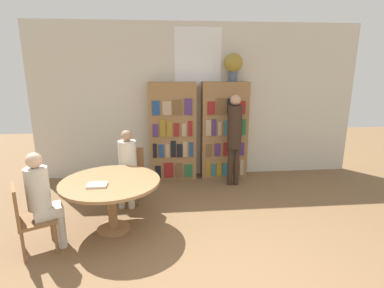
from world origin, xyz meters
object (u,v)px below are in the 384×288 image
object	(u,v)px
chair_left_side	(131,172)
seated_reader_right	(43,196)
bookshelf_left	(173,132)
librarian_standing	(234,132)
seated_reader_left	(127,163)
chair_near_camera	(28,216)
reading_table	(111,188)
bookshelf_right	(224,131)
flower_vase	(233,64)

from	to	relation	value
chair_left_side	seated_reader_right	world-z (taller)	seated_reader_right
bookshelf_left	librarian_standing	world-z (taller)	bookshelf_left
bookshelf_left	seated_reader_left	distance (m)	1.40
chair_near_camera	seated_reader_right	size ratio (longest dim) A/B	0.71
chair_left_side	seated_reader_left	size ratio (longest dim) A/B	0.72
chair_left_side	seated_reader_left	bearing A→B (deg)	90.00
chair_near_camera	chair_left_side	bearing A→B (deg)	117.00
reading_table	chair_left_side	world-z (taller)	chair_left_side
bookshelf_left	bookshelf_right	world-z (taller)	same
bookshelf_right	chair_left_side	xyz separation A→B (m)	(-1.75, -0.98, -0.46)
seated_reader_right	bookshelf_right	bearing A→B (deg)	104.46
bookshelf_right	reading_table	xyz separation A→B (m)	(-1.91, -1.95, -0.34)
chair_near_camera	librarian_standing	size ratio (longest dim) A/B	0.52
reading_table	bookshelf_left	bearing A→B (deg)	65.62
bookshelf_left	flower_vase	world-z (taller)	flower_vase
reading_table	seated_reader_right	bearing A→B (deg)	-153.00
bookshelf_right	seated_reader_right	bearing A→B (deg)	-138.54
seated_reader_left	seated_reader_right	xyz separation A→B (m)	(-0.85, -1.17, -0.00)
librarian_standing	bookshelf_left	bearing A→B (deg)	155.69
seated_reader_right	librarian_standing	world-z (taller)	librarian_standing
seated_reader_left	librarian_standing	bearing A→B (deg)	-151.74
reading_table	chair_left_side	xyz separation A→B (m)	(0.15, 0.98, -0.13)
flower_vase	seated_reader_left	world-z (taller)	flower_vase
seated_reader_left	seated_reader_right	distance (m)	1.44
bookshelf_right	reading_table	world-z (taller)	bookshelf_right
chair_near_camera	seated_reader_left	world-z (taller)	seated_reader_left
flower_vase	chair_near_camera	bearing A→B (deg)	-140.57
bookshelf_left	seated_reader_right	size ratio (longest dim) A/B	1.55
bookshelf_left	flower_vase	bearing A→B (deg)	0.23
bookshelf_left	seated_reader_left	bearing A→B (deg)	-123.35
chair_near_camera	chair_left_side	distance (m)	1.76
bookshelf_left	bookshelf_right	bearing A→B (deg)	-0.01
bookshelf_right	seated_reader_left	bearing A→B (deg)	-147.08
bookshelf_left	seated_reader_left	xyz separation A→B (m)	(-0.76, -1.15, -0.25)
bookshelf_right	chair_near_camera	size ratio (longest dim) A/B	2.17
chair_left_side	seated_reader_left	world-z (taller)	seated_reader_left
bookshelf_right	seated_reader_right	world-z (taller)	bookshelf_right
reading_table	chair_left_side	size ratio (longest dim) A/B	1.49
bookshelf_right	chair_left_side	bearing A→B (deg)	-150.85
flower_vase	chair_near_camera	xyz separation A→B (m)	(-2.93, -2.41, -1.74)
bookshelf_left	chair_near_camera	distance (m)	3.02
reading_table	seated_reader_right	xyz separation A→B (m)	(-0.72, -0.37, 0.08)
flower_vase	chair_left_side	world-z (taller)	flower_vase
bookshelf_right	chair_left_side	size ratio (longest dim) A/B	2.17
chair_left_side	seated_reader_right	distance (m)	1.62
bookshelf_left	chair_near_camera	xyz separation A→B (m)	(-1.77, -2.40, -0.46)
chair_near_camera	seated_reader_left	bearing A→B (deg)	114.13
reading_table	librarian_standing	distance (m)	2.50
seated_reader_right	seated_reader_left	bearing A→B (deg)	117.05
bookshelf_left	seated_reader_right	bearing A→B (deg)	-124.68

